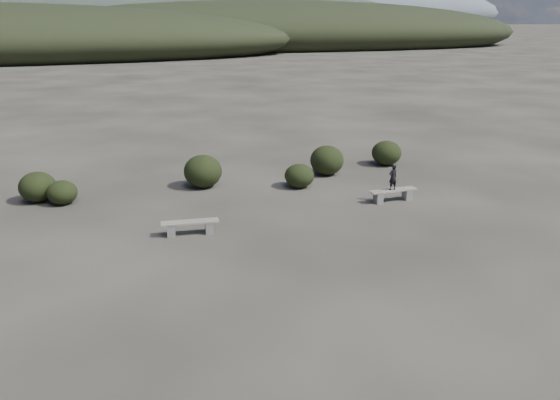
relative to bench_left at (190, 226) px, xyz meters
name	(u,v)px	position (x,y,z in m)	size (l,w,h in m)	color
ground	(336,286)	(2.78, -4.38, -0.26)	(1200.00, 1200.00, 0.00)	#2A2721
bench_left	(190,226)	(0.00, 0.00, 0.00)	(1.72, 0.52, 0.42)	slate
bench_right	(393,194)	(7.25, 0.91, 0.01)	(1.73, 0.39, 0.43)	slate
seated_person	(393,177)	(7.20, 0.91, 0.62)	(0.33, 0.21, 0.89)	black
shrub_a	(62,192)	(-3.72, 4.20, 0.16)	(1.02, 1.02, 0.83)	black
shrub_b	(203,171)	(1.26, 4.69, 0.36)	(1.44, 1.44, 1.24)	black
shrub_c	(299,176)	(4.72, 3.53, 0.19)	(1.13, 1.13, 0.90)	black
shrub_d	(327,160)	(6.40, 4.87, 0.35)	(1.37, 1.37, 1.20)	black
shrub_e	(387,153)	(9.48, 5.49, 0.28)	(1.28, 1.28, 1.07)	black
shrub_f	(37,187)	(-4.54, 4.78, 0.27)	(1.25, 1.25, 1.06)	black
mountain_ridges	(87,11)	(-4.70, 334.68, 10.58)	(500.00, 400.00, 56.00)	black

